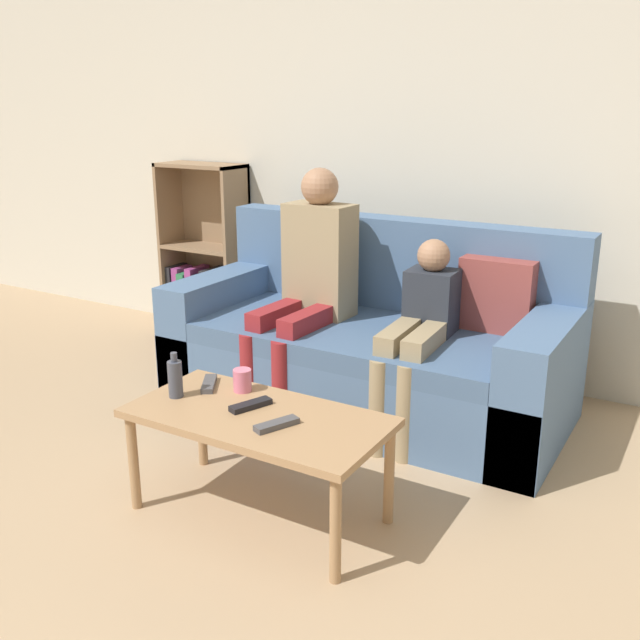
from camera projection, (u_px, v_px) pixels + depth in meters
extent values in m
cube|color=beige|center=(429.00, 147.00, 4.02)|extent=(12.00, 0.06, 2.60)
cube|color=#4C6B93|center=(365.00, 375.00, 3.72)|extent=(2.03, 0.93, 0.36)
cube|color=#466288|center=(357.00, 338.00, 3.58)|extent=(1.59, 0.75, 0.10)
cube|color=#4C6B93|center=(398.00, 263.00, 3.88)|extent=(2.03, 0.18, 0.49)
cube|color=#4C6B93|center=(226.00, 325.00, 4.13)|extent=(0.22, 0.93, 0.62)
cube|color=#4C6B93|center=(543.00, 385.00, 3.25)|extent=(0.22, 0.93, 0.62)
cube|color=#93423D|center=(496.00, 296.00, 3.48)|extent=(0.36, 0.12, 0.36)
cube|color=#8E7051|center=(173.00, 246.00, 4.96)|extent=(0.02, 0.28, 1.16)
cube|color=#8E7051|center=(238.00, 255.00, 4.69)|extent=(0.02, 0.28, 1.16)
cube|color=#8E7051|center=(216.00, 247.00, 4.93)|extent=(0.59, 0.02, 1.16)
cube|color=#8E7051|center=(208.00, 330.00, 4.99)|extent=(0.59, 0.28, 0.02)
cube|color=#8E7051|center=(204.00, 247.00, 4.82)|extent=(0.54, 0.28, 0.02)
cube|color=#8E7051|center=(200.00, 165.00, 4.66)|extent=(0.59, 0.28, 0.02)
cube|color=#232328|center=(178.00, 295.00, 5.04)|extent=(0.04, 0.19, 0.43)
cube|color=#993D84|center=(183.00, 296.00, 5.01)|extent=(0.05, 0.16, 0.42)
cube|color=#2D7A4C|center=(192.00, 299.00, 4.99)|extent=(0.06, 0.24, 0.40)
cube|color=#993D84|center=(198.00, 298.00, 4.95)|extent=(0.05, 0.20, 0.44)
cube|color=#232328|center=(206.00, 301.00, 4.92)|extent=(0.06, 0.21, 0.40)
cube|color=#232328|center=(212.00, 300.00, 4.89)|extent=(0.04, 0.21, 0.44)
cube|color=#B77542|center=(217.00, 301.00, 4.86)|extent=(0.04, 0.18, 0.44)
cube|color=#B77542|center=(224.00, 309.00, 4.85)|extent=(0.05, 0.17, 0.34)
cylinder|color=#A87F56|center=(133.00, 462.00, 2.78)|extent=(0.04, 0.04, 0.40)
cylinder|color=#A87F56|center=(335.00, 530.00, 2.34)|extent=(0.04, 0.04, 0.40)
cylinder|color=#A87F56|center=(202.00, 423.00, 3.12)|extent=(0.04, 0.04, 0.40)
cylinder|color=#A87F56|center=(389.00, 475.00, 2.68)|extent=(0.04, 0.04, 0.40)
cube|color=#A87F56|center=(258.00, 417.00, 2.67)|extent=(0.99, 0.49, 0.03)
cylinder|color=maroon|center=(249.00, 378.00, 3.55)|extent=(0.09, 0.09, 0.46)
cylinder|color=maroon|center=(281.00, 386.00, 3.44)|extent=(0.09, 0.09, 0.46)
cube|color=maroon|center=(277.00, 314.00, 3.66)|extent=(0.12, 0.42, 0.09)
cube|color=maroon|center=(309.00, 320.00, 3.56)|extent=(0.12, 0.42, 0.09)
cube|color=#9E8966|center=(320.00, 260.00, 3.73)|extent=(0.36, 0.22, 0.59)
sphere|color=#A87A5B|center=(320.00, 187.00, 3.62)|extent=(0.19, 0.19, 0.19)
cylinder|color=#9E8966|center=(378.00, 408.00, 3.20)|extent=(0.09, 0.09, 0.46)
cylinder|color=#9E8966|center=(405.00, 413.00, 3.15)|extent=(0.09, 0.09, 0.46)
cube|color=#9E8966|center=(400.00, 335.00, 3.33)|extent=(0.12, 0.42, 0.09)
cube|color=#9E8966|center=(426.00, 339.00, 3.27)|extent=(0.12, 0.42, 0.09)
cube|color=#282D38|center=(431.00, 301.00, 3.48)|extent=(0.25, 0.21, 0.31)
sphere|color=#A87A5B|center=(434.00, 256.00, 3.41)|extent=(0.16, 0.16, 0.16)
cylinder|color=pink|center=(242.00, 380.00, 2.86)|extent=(0.07, 0.07, 0.09)
cube|color=black|center=(251.00, 405.00, 2.71)|extent=(0.11, 0.18, 0.02)
cube|color=#47474C|center=(277.00, 424.00, 2.55)|extent=(0.11, 0.17, 0.02)
cube|color=#47474C|center=(209.00, 384.00, 2.92)|extent=(0.13, 0.17, 0.02)
cylinder|color=#424756|center=(175.00, 379.00, 2.80)|extent=(0.06, 0.06, 0.15)
cylinder|color=#424756|center=(174.00, 357.00, 2.77)|extent=(0.03, 0.03, 0.04)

